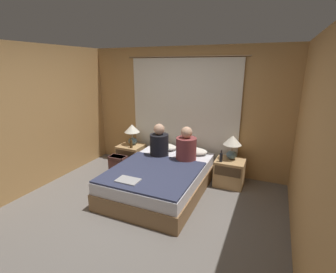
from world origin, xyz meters
TOP-DOWN VIEW (x-y plane):
  - ground_plane at (0.00, 0.00)m, footprint 16.00×16.00m
  - wall_back at (0.00, 1.93)m, footprint 4.25×0.06m
  - wall_left at (-2.10, 0.00)m, footprint 0.06×3.92m
  - wall_right at (2.10, 0.00)m, footprint 0.06×3.92m
  - curtain_panel at (0.00, 1.87)m, footprint 2.46×0.02m
  - bed at (0.00, 0.79)m, footprint 1.45×2.05m
  - nightstand_left at (-1.06, 1.50)m, footprint 0.52×0.47m
  - nightstand_right at (1.06, 1.50)m, footprint 0.52×0.47m
  - lamp_left at (-1.06, 1.59)m, footprint 0.33×0.33m
  - lamp_right at (1.06, 1.59)m, footprint 0.33×0.33m
  - pillow_left at (-0.32, 1.60)m, footprint 0.56×0.34m
  - pillow_right at (0.32, 1.60)m, footprint 0.56×0.34m
  - blanket_on_bed at (0.00, 0.49)m, footprint 1.39×1.40m
  - person_left_in_bed at (-0.24, 1.23)m, footprint 0.36×0.36m
  - person_right_in_bed at (0.30, 1.23)m, footprint 0.37×0.37m
  - beer_bottle_on_left_stand at (-0.96, 1.37)m, footprint 0.06×0.06m
  - beer_bottle_on_right_stand at (0.91, 1.37)m, footprint 0.06×0.06m
  - laptop_on_bed at (-0.18, 0.03)m, footprint 0.35×0.23m
  - backpack_on_floor at (-1.08, 1.04)m, footprint 0.35×0.22m

SIDE VIEW (x-z plane):
  - ground_plane at x=0.00m, z-range 0.00..0.00m
  - backpack_on_floor at x=-1.08m, z-range 0.03..0.42m
  - bed at x=0.00m, z-range 0.00..0.46m
  - nightstand_left at x=-1.06m, z-range 0.00..0.48m
  - nightstand_right at x=1.06m, z-range 0.00..0.48m
  - blanket_on_bed at x=0.00m, z-range 0.47..0.50m
  - laptop_on_bed at x=-0.18m, z-range 0.50..0.52m
  - pillow_left at x=-0.32m, z-range 0.47..0.59m
  - pillow_right at x=0.32m, z-range 0.47..0.59m
  - beer_bottle_on_right_stand at x=0.91m, z-range 0.46..0.68m
  - beer_bottle_on_left_stand at x=-0.96m, z-range 0.46..0.68m
  - person_right_in_bed at x=0.30m, z-range 0.41..1.04m
  - person_left_in_bed at x=-0.24m, z-range 0.41..1.04m
  - lamp_left at x=-1.06m, z-range 0.55..1.00m
  - lamp_right at x=1.06m, z-range 0.55..1.00m
  - curtain_panel at x=0.00m, z-range 0.00..2.31m
  - wall_back at x=0.00m, z-range 0.00..2.50m
  - wall_left at x=-2.10m, z-range 0.00..2.50m
  - wall_right at x=2.10m, z-range 0.00..2.50m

